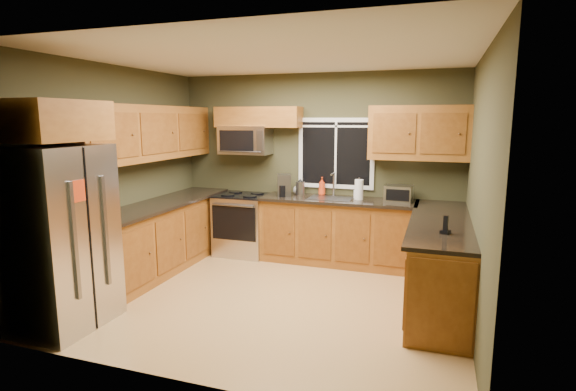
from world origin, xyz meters
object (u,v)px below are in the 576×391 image
Objects in this scene: refrigerator at (61,238)px; soap_bottle_a at (322,186)px; soap_bottle_b at (357,192)px; range at (243,224)px; toaster_oven at (398,194)px; soap_bottle_c at (298,188)px; cordless_phone at (445,228)px; paper_towel_roll at (359,190)px; coffee_maker at (284,186)px; microwave at (245,140)px; kettle at (300,187)px.

soap_bottle_a is (1.86, 3.00, 0.17)m from refrigerator.
soap_bottle_b is at bearing 50.42° from refrigerator.
soap_bottle_b is at bearing 4.39° from range.
soap_bottle_b is (-0.57, 0.09, -0.02)m from toaster_oven.
cordless_phone is (2.07, -1.78, -0.03)m from soap_bottle_c.
toaster_oven is at bearing 0.99° from range.
soap_bottle_a is at bearing 161.85° from paper_towel_roll.
refrigerator reaches higher than soap_bottle_c.
toaster_oven is (2.28, 0.04, 0.58)m from range.
refrigerator is 10.33× the size of soap_bottle_c.
coffee_maker is 1.73× the size of cordless_phone.
microwave is 2.38m from toaster_oven.
paper_towel_roll is 0.96m from soap_bottle_c.
toaster_oven is at bearing 110.14° from cordless_phone.
range is at bearing -179.01° from toaster_oven.
cordless_phone is at bearing -30.65° from microwave.
range is 3.89× the size of kettle.
range is at bearing -89.98° from microwave.
paper_towel_roll is (-0.54, 0.00, 0.03)m from toaster_oven.
refrigerator is at bearing -116.18° from coffee_maker.
microwave is 3.42m from cordless_phone.
paper_towel_roll is 1.72× the size of soap_bottle_b.
kettle is at bearing 1.00° from microwave.
coffee_maker is (-1.62, -0.06, 0.04)m from toaster_oven.
range is 0.91m from coffee_maker.
coffee_maker is 2.70m from cordless_phone.
toaster_oven is 2.05× the size of cordless_phone.
refrigerator is at bearing -103.97° from range.
toaster_oven is at bearing -4.50° from kettle.
coffee_maker is (1.35, 2.75, 0.19)m from refrigerator.
microwave is 1.07m from soap_bottle_c.
paper_towel_roll is at bearing -10.35° from soap_bottle_c.
range is at bearing 76.03° from refrigerator.
toaster_oven is 1.18× the size of coffee_maker.
paper_towel_roll is (1.08, 0.06, -0.01)m from coffee_maker.
toaster_oven is 2.15× the size of soap_bottle_c.
cordless_phone is (2.20, -1.55, -0.09)m from coffee_maker.
coffee_maker is at bearing -171.96° from soap_bottle_b.
kettle reaches higher than soap_bottle_b.
kettle is (0.20, 0.17, -0.04)m from coffee_maker.
refrigerator is 4.09m from toaster_oven.
soap_bottle_a is 2.47m from cordless_phone.
microwave reaches higher than soap_bottle_c.
refrigerator reaches higher than paper_towel_roll.
refrigerator is at bearing -121.79° from soap_bottle_a.
coffee_maker reaches higher than kettle.
kettle is 0.32m from soap_bottle_a.
soap_bottle_a is (1.17, 0.23, 0.60)m from range.
soap_bottle_a is 0.55m from soap_bottle_b.
microwave is (-0.00, 0.14, 1.26)m from range.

